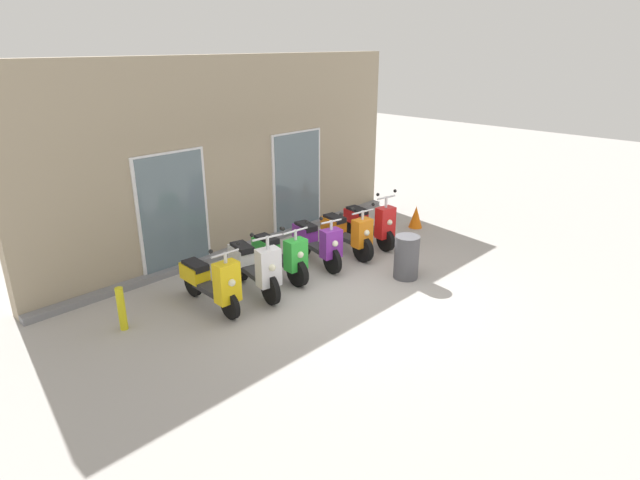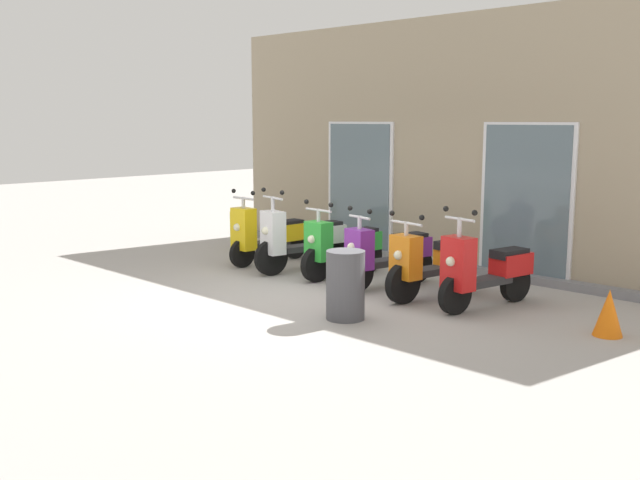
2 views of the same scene
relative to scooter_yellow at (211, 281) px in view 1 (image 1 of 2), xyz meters
name	(u,v)px [view 1 (image 1 of 2)]	position (x,y,z in m)	size (l,w,h in m)	color
ground_plane	(346,289)	(2.06, -1.14, -0.48)	(40.00, 40.00, 0.00)	#A8A39E
storefront_facade	(235,159)	(2.06, 1.92, 1.41)	(8.95, 0.50, 3.93)	gray
scooter_yellow	(211,281)	(0.00, 0.00, 0.00)	(0.57, 1.58, 1.24)	black
scooter_white	(255,266)	(0.87, -0.07, 0.02)	(0.71, 1.67, 1.32)	black
scooter_green	(280,255)	(1.59, 0.09, -0.03)	(0.61, 1.57, 1.18)	black
scooter_purple	(317,242)	(2.51, 0.02, -0.01)	(0.66, 1.57, 1.17)	black
scooter_orange	(347,233)	(3.32, -0.05, -0.02)	(0.63, 1.57, 1.17)	black
scooter_red	(370,223)	(4.11, -0.03, 0.00)	(0.64, 1.57, 1.30)	black
trash_bin	(406,257)	(3.21, -1.61, -0.07)	(0.46, 0.46, 0.82)	#4C4C51
traffic_cone	(416,217)	(5.72, -0.12, -0.22)	(0.32, 0.32, 0.52)	orange
curb_bollard	(122,309)	(-1.37, 0.40, -0.13)	(0.12, 0.12, 0.70)	yellow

